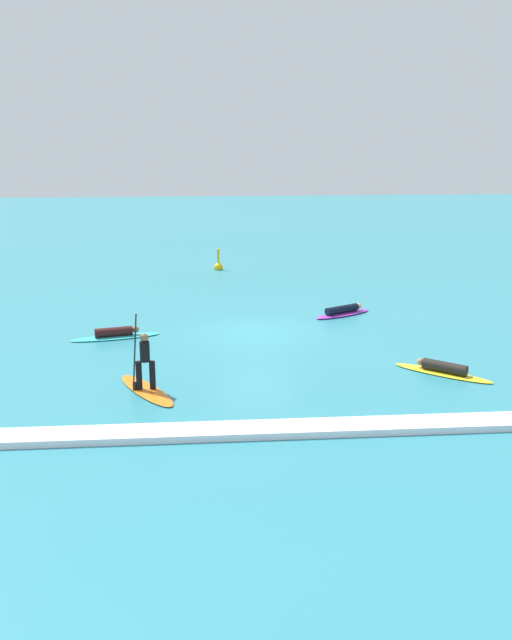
{
  "coord_description": "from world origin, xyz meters",
  "views": [
    {
      "loc": [
        -2.15,
        -25.59,
        7.24
      ],
      "look_at": [
        0.0,
        0.0,
        0.5
      ],
      "focal_mm": 40.09,
      "sensor_mm": 36.0,
      "label": 1
    }
  ],
  "objects_px": {
    "surfer_on_purple_board": "(343,312)",
    "marker_buoy": "(218,266)",
    "surfer_on_teal_board": "(116,334)",
    "surfer_on_yellow_board": "(443,370)",
    "surfer_on_orange_board": "(146,378)"
  },
  "relations": [
    {
      "from": "surfer_on_orange_board",
      "to": "surfer_on_teal_board",
      "type": "relative_size",
      "value": 0.94
    },
    {
      "from": "surfer_on_purple_board",
      "to": "surfer_on_orange_board",
      "type": "distance_m",
      "value": 11.2
    },
    {
      "from": "surfer_on_orange_board",
      "to": "marker_buoy",
      "type": "height_order",
      "value": "surfer_on_orange_board"
    },
    {
      "from": "surfer_on_orange_board",
      "to": "surfer_on_teal_board",
      "type": "xyz_separation_m",
      "value": [
        -1.46,
        5.7,
        -0.27
      ]
    },
    {
      "from": "marker_buoy",
      "to": "surfer_on_purple_board",
      "type": "bearing_deg",
      "value": -65.64
    },
    {
      "from": "surfer_on_yellow_board",
      "to": "marker_buoy",
      "type": "height_order",
      "value": "marker_buoy"
    },
    {
      "from": "surfer_on_teal_board",
      "to": "surfer_on_purple_board",
      "type": "bearing_deg",
      "value": 3.04
    },
    {
      "from": "surfer_on_purple_board",
      "to": "surfer_on_yellow_board",
      "type": "bearing_deg",
      "value": -107.37
    },
    {
      "from": "surfer_on_purple_board",
      "to": "marker_buoy",
      "type": "height_order",
      "value": "marker_buoy"
    },
    {
      "from": "surfer_on_yellow_board",
      "to": "surfer_on_teal_board",
      "type": "relative_size",
      "value": 0.85
    },
    {
      "from": "surfer_on_purple_board",
      "to": "surfer_on_teal_board",
      "type": "relative_size",
      "value": 0.82
    },
    {
      "from": "surfer_on_purple_board",
      "to": "surfer_on_teal_board",
      "type": "height_order",
      "value": "surfer_on_purple_board"
    },
    {
      "from": "surfer_on_orange_board",
      "to": "marker_buoy",
      "type": "distance_m",
      "value": 19.06
    },
    {
      "from": "surfer_on_yellow_board",
      "to": "surfer_on_orange_board",
      "type": "distance_m",
      "value": 9.11
    },
    {
      "from": "surfer_on_orange_board",
      "to": "surfer_on_teal_board",
      "type": "height_order",
      "value": "surfer_on_orange_board"
    }
  ]
}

